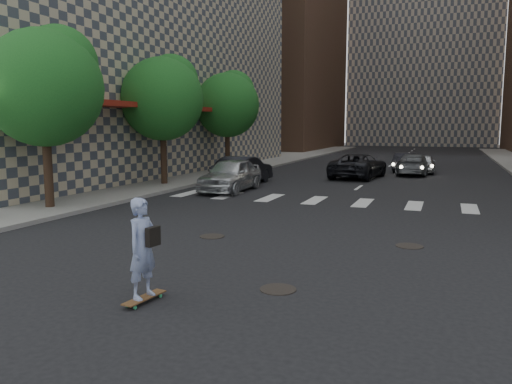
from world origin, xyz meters
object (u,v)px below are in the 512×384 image
at_px(tree_b, 164,95).
at_px(traffic_car_d, 423,163).
at_px(tree_c, 229,102).
at_px(traffic_car_e, 406,162).
at_px(traffic_car_a, 243,170).
at_px(tree_a, 47,83).
at_px(skateboarder, 143,248).
at_px(silver_sedan, 231,175).
at_px(traffic_car_b, 414,164).
at_px(traffic_car_c, 359,166).

distance_m(tree_b, traffic_car_d, 17.76).
bearing_deg(tree_c, traffic_car_d, 19.63).
bearing_deg(tree_c, tree_b, -90.00).
height_order(tree_b, traffic_car_e, tree_b).
bearing_deg(traffic_car_a, tree_a, 75.13).
distance_m(skateboarder, silver_sedan, 15.19).
distance_m(skateboarder, traffic_car_b, 26.17).
distance_m(silver_sedan, traffic_car_a, 2.94).
bearing_deg(tree_b, traffic_car_a, 32.75).
height_order(traffic_car_a, traffic_car_e, traffic_car_a).
distance_m(tree_a, silver_sedan, 9.16).
distance_m(tree_c, traffic_car_c, 9.49).
relative_size(silver_sedan, traffic_car_c, 0.89).
bearing_deg(traffic_car_d, traffic_car_a, 48.69).
height_order(tree_b, silver_sedan, tree_b).
bearing_deg(tree_c, silver_sedan, -65.55).
distance_m(tree_c, silver_sedan, 10.30).
relative_size(skateboarder, traffic_car_a, 0.41).
xyz_separation_m(tree_c, traffic_car_d, (12.14, 4.33, -4.01)).
height_order(tree_c, traffic_car_a, tree_c).
xyz_separation_m(skateboarder, traffic_car_b, (2.96, 26.00, -0.31)).
distance_m(tree_b, traffic_car_c, 12.20).
bearing_deg(tree_a, tree_c, 90.00).
bearing_deg(tree_b, silver_sedan, -9.99).
xyz_separation_m(skateboarder, silver_sedan, (-4.71, 14.44, -0.19)).
xyz_separation_m(tree_b, skateboarder, (8.66, -15.14, -3.66)).
bearing_deg(skateboarder, tree_b, 127.42).
distance_m(tree_a, skateboarder, 11.80).
distance_m(tree_c, traffic_car_e, 12.65).
bearing_deg(skateboarder, tree_c, 118.16).
height_order(skateboarder, traffic_car_c, skateboarder).
bearing_deg(tree_a, tree_b, 90.00).
distance_m(tree_a, tree_c, 16.00).
relative_size(traffic_car_d, traffic_car_e, 0.95).
distance_m(tree_a, tree_b, 8.00).
xyz_separation_m(tree_c, traffic_car_a, (3.40, -5.81, -3.90)).
xyz_separation_m(tree_c, skateboarder, (8.66, -23.14, -3.66)).
xyz_separation_m(tree_a, skateboarder, (8.66, -7.14, -3.66)).
relative_size(skateboarder, traffic_car_b, 0.41).
height_order(traffic_car_c, traffic_car_d, traffic_car_c).
bearing_deg(traffic_car_e, tree_a, 63.51).
bearing_deg(traffic_car_d, tree_b, 44.88).
relative_size(skateboarder, traffic_car_c, 0.36).
bearing_deg(traffic_car_a, traffic_car_d, -127.15).
distance_m(tree_a, traffic_car_e, 23.91).
distance_m(skateboarder, traffic_car_a, 18.11).
relative_size(traffic_car_a, traffic_car_c, 0.87).
distance_m(tree_b, tree_c, 8.00).
bearing_deg(tree_c, tree_a, -90.00).
xyz_separation_m(silver_sedan, traffic_car_b, (7.66, 11.56, -0.12)).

